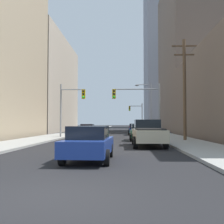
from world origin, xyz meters
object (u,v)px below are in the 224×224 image
pickup_truck_beige (148,133)px  sedan_blue (89,143)px  sedan_red (88,130)px  sedan_green (140,132)px  traffic_signal_far_right (136,112)px  sedan_navy (135,129)px  traffic_signal_near_left (71,102)px  traffic_signal_near_right (138,101)px  sedan_maroon (133,127)px

pickup_truck_beige → sedan_blue: (-3.20, -7.46, -0.16)m
pickup_truck_beige → sedan_red: size_ratio=1.28×
sedan_green → traffic_signal_far_right: (1.10, 33.98, 3.23)m
pickup_truck_beige → traffic_signal_far_right: (0.88, 40.08, 3.07)m
pickup_truck_beige → sedan_blue: 8.12m
sedan_blue → sedan_green: same height
sedan_blue → sedan_navy: same height
pickup_truck_beige → traffic_signal_near_left: bearing=126.2°
sedan_green → traffic_signal_near_right: bearing=89.2°
pickup_truck_beige → traffic_signal_near_left: traffic_signal_near_left is taller
sedan_navy → traffic_signal_near_left: traffic_signal_near_left is taller
pickup_truck_beige → sedan_maroon: 34.81m
pickup_truck_beige → sedan_maroon: (0.04, 34.80, -0.16)m
traffic_signal_near_left → sedan_maroon: bearing=72.5°
sedan_blue → sedan_green: (2.99, 13.56, 0.00)m
sedan_red → pickup_truck_beige: bearing=-68.2°
sedan_blue → traffic_signal_far_right: bearing=85.1°
pickup_truck_beige → sedan_green: pickup_truck_beige is taller
sedan_green → traffic_signal_far_right: size_ratio=0.71×
traffic_signal_far_right → traffic_signal_near_right: bearing=-92.0°
sedan_red → traffic_signal_near_left: 7.03m
sedan_red → traffic_signal_near_left: traffic_signal_near_left is taller
sedan_navy → sedan_maroon: same height
sedan_maroon → traffic_signal_far_right: traffic_signal_far_right is taller
sedan_navy → sedan_maroon: size_ratio=0.99×
traffic_signal_near_left → sedan_red: bearing=80.9°
sedan_maroon → traffic_signal_far_right: size_ratio=0.71×
sedan_blue → sedan_red: same height
pickup_truck_beige → sedan_navy: 17.99m
sedan_green → traffic_signal_near_left: 9.17m
sedan_green → sedan_maroon: size_ratio=1.00×
sedan_maroon → traffic_signal_far_right: 6.24m
traffic_signal_near_right → pickup_truck_beige: bearing=-89.1°
traffic_signal_far_right → sedan_green: bearing=-91.8°
sedan_blue → sedan_red: (-3.44, 24.05, 0.00)m
pickup_truck_beige → sedan_red: (-6.65, 16.59, -0.16)m
sedan_red → sedan_navy: same height
sedan_red → traffic_signal_near_left: (-0.98, -6.17, 3.22)m
sedan_red → sedan_navy: 6.60m
sedan_blue → traffic_signal_near_right: 18.45m
traffic_signal_near_left → traffic_signal_far_right: bearing=74.0°
sedan_red → sedan_maroon: (6.68, 18.21, 0.00)m
sedan_red → sedan_maroon: 19.40m
pickup_truck_beige → sedan_blue: bearing=-113.2°
sedan_blue → sedan_navy: size_ratio=1.01×
pickup_truck_beige → sedan_maroon: size_ratio=1.29×
pickup_truck_beige → traffic_signal_near_right: (-0.15, 10.42, 3.18)m
sedan_red → traffic_signal_far_right: (7.53, 23.48, 3.23)m
sedan_blue → traffic_signal_far_right: traffic_signal_far_right is taller
sedan_blue → sedan_maroon: same height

